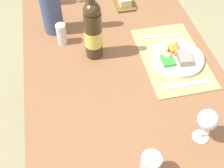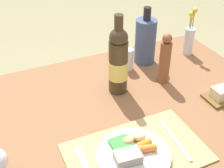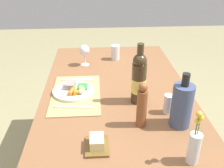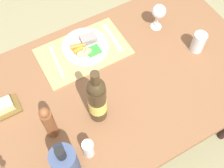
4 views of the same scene
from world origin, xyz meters
The scene contains 13 objects.
ground_plane centered at (0.00, 0.00, 0.00)m, with size 8.00×8.00×0.00m, color #9A9368.
dining_table centered at (0.00, 0.00, 0.68)m, with size 1.49×0.88×0.75m.
placemat centered at (0.04, -0.24, 0.75)m, with size 0.46×0.28×0.01m, color tan.
dinner_plate centered at (0.02, -0.25, 0.77)m, with size 0.24×0.24×0.05m.
fork centered at (-0.13, -0.24, 0.76)m, with size 0.02×0.20×0.01m, color silver.
knife centered at (0.19, -0.25, 0.76)m, with size 0.01×0.21×0.01m, color silver.
pepper_mill centered at (0.35, 0.09, 0.86)m, with size 0.05×0.05×0.23m.
wine_bottle centered at (0.14, 0.11, 0.89)m, with size 0.08×0.08×0.34m.
salt_shaker centered at (0.26, 0.25, 0.80)m, with size 0.05×0.05×0.10m, color white.
water_tumbler centered at (-0.48, 0.03, 0.80)m, with size 0.07×0.07×0.11m.
wine_glass centered at (-0.38, -0.20, 0.86)m, with size 0.07×0.07×0.15m.
cooler_bottle centered at (0.36, 0.28, 0.86)m, with size 0.10×0.10×0.28m.
butter_dish centered at (0.50, -0.12, 0.77)m, with size 0.13×0.10×0.06m.
Camera 1 is at (-0.85, 0.24, 1.69)m, focal length 46.05 mm.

